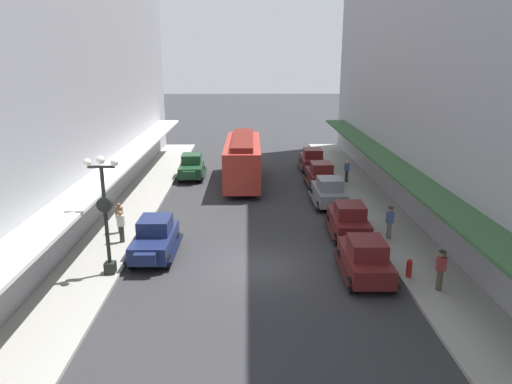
% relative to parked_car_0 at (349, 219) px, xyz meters
% --- Properties ---
extents(ground_plane, '(200.00, 200.00, 0.00)m').
position_rel_parked_car_0_xyz_m(ground_plane, '(-4.82, -3.76, -0.94)').
color(ground_plane, '#2D2D30').
extents(sidewalk_left, '(3.00, 60.00, 0.15)m').
position_rel_parked_car_0_xyz_m(sidewalk_left, '(-12.32, -3.76, -0.87)').
color(sidewalk_left, '#99968E').
rests_on(sidewalk_left, ground).
extents(sidewalk_right, '(3.00, 60.00, 0.15)m').
position_rel_parked_car_0_xyz_m(sidewalk_right, '(2.68, -3.76, -0.87)').
color(sidewalk_right, '#99968E').
rests_on(sidewalk_right, ground).
extents(parked_car_0, '(2.21, 4.29, 1.84)m').
position_rel_parked_car_0_xyz_m(parked_car_0, '(0.00, 0.00, 0.00)').
color(parked_car_0, '#591919').
rests_on(parked_car_0, ground).
extents(parked_car_1, '(2.19, 4.28, 1.84)m').
position_rel_parked_car_0_xyz_m(parked_car_1, '(-0.30, -4.93, 0.00)').
color(parked_car_1, '#591919').
rests_on(parked_car_1, ground).
extents(parked_car_2, '(2.24, 4.30, 1.84)m').
position_rel_parked_car_0_xyz_m(parked_car_2, '(-0.04, 9.80, 0.00)').
color(parked_car_2, '#591919').
rests_on(parked_car_2, ground).
extents(parked_car_3, '(2.22, 4.29, 1.84)m').
position_rel_parked_car_0_xyz_m(parked_car_3, '(-9.62, 12.56, 0.00)').
color(parked_car_3, '#193D23').
rests_on(parked_car_3, ground).
extents(parked_car_4, '(2.19, 4.28, 1.84)m').
position_rel_parked_car_0_xyz_m(parked_car_4, '(-0.17, 5.36, 0.00)').
color(parked_car_4, slate).
rests_on(parked_car_4, ground).
extents(parked_car_5, '(2.15, 4.27, 1.84)m').
position_rel_parked_car_0_xyz_m(parked_car_5, '(0.04, 14.97, 0.00)').
color(parked_car_5, '#591919').
rests_on(parked_car_5, ground).
extents(parked_car_6, '(2.19, 4.28, 1.84)m').
position_rel_parked_car_0_xyz_m(parked_car_6, '(-9.67, -2.46, 0.00)').
color(parked_car_6, '#19234C').
rests_on(parked_car_6, ground).
extents(streetcar, '(2.59, 9.62, 3.46)m').
position_rel_parked_car_0_xyz_m(streetcar, '(-5.64, 10.95, 0.96)').
color(streetcar, '#A52D23').
rests_on(streetcar, ground).
extents(lamp_post_with_clock, '(1.42, 0.44, 5.16)m').
position_rel_parked_car_0_xyz_m(lamp_post_with_clock, '(-11.22, -4.58, 2.04)').
color(lamp_post_with_clock, black).
rests_on(lamp_post_with_clock, sidewalk_left).
extents(fire_hydrant, '(0.24, 0.24, 0.82)m').
position_rel_parked_car_0_xyz_m(fire_hydrant, '(1.53, -5.18, -0.38)').
color(fire_hydrant, '#B21E19').
rests_on(fire_hydrant, sidewalk_right).
extents(pedestrian_0, '(0.36, 0.28, 1.67)m').
position_rel_parked_car_0_xyz_m(pedestrian_0, '(2.35, -6.36, 0.07)').
color(pedestrian_0, '#4C4238').
rests_on(pedestrian_0, sidewalk_right).
extents(pedestrian_1, '(0.36, 0.24, 1.64)m').
position_rel_parked_car_0_xyz_m(pedestrian_1, '(-11.60, -1.02, 0.05)').
color(pedestrian_1, '#2D2D33').
rests_on(pedestrian_1, sidewalk_left).
extents(pedestrian_2, '(0.36, 0.28, 1.67)m').
position_rel_parked_car_0_xyz_m(pedestrian_2, '(1.94, -0.73, 0.07)').
color(pedestrian_2, slate).
rests_on(pedestrian_2, sidewalk_right).
extents(pedestrian_3, '(0.36, 0.24, 1.64)m').
position_rel_parked_car_0_xyz_m(pedestrian_3, '(2.02, 10.61, 0.05)').
color(pedestrian_3, '#2D2D33').
rests_on(pedestrian_3, sidewalk_right).
extents(pedestrian_4, '(0.36, 0.24, 1.64)m').
position_rel_parked_car_0_xyz_m(pedestrian_4, '(-12.04, 0.35, 0.05)').
color(pedestrian_4, '#4C4238').
rests_on(pedestrian_4, sidewalk_left).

